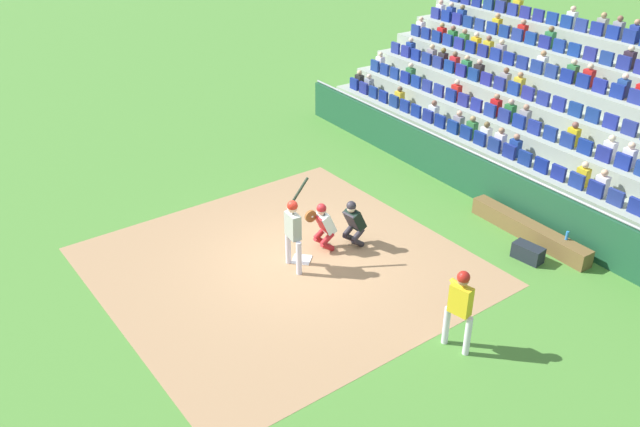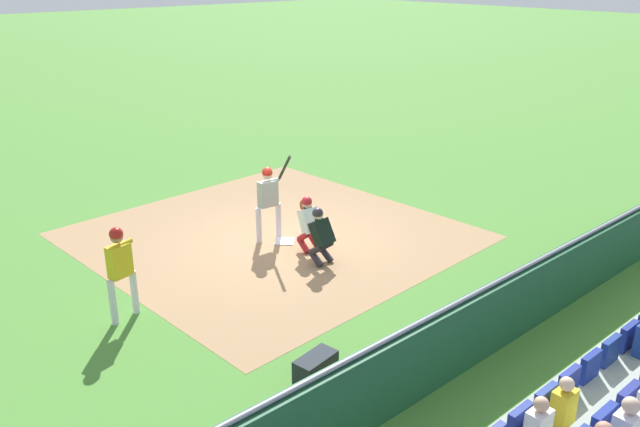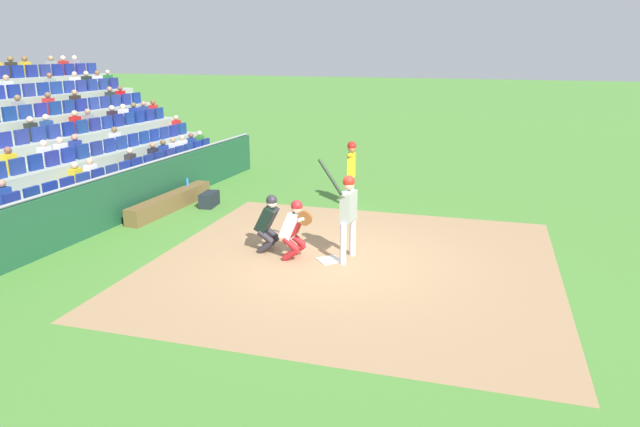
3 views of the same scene
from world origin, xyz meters
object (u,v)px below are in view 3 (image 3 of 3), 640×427
at_px(water_bottle_on_bench, 187,182).
at_px(catcher_crouching, 295,226).
at_px(batter_at_plate, 348,208).
at_px(on_deck_batter, 352,167).
at_px(home_plate_marker, 329,260).
at_px(equipment_duffel_bag, 209,199).
at_px(home_plate_umpire, 268,220).
at_px(dugout_bench, 171,202).

bearing_deg(water_bottle_on_bench, catcher_crouching, 53.49).
distance_m(batter_at_plate, on_deck_batter, 4.35).
xyz_separation_m(home_plate_marker, water_bottle_on_bench, (-3.34, -5.41, 0.53)).
xyz_separation_m(catcher_crouching, water_bottle_on_bench, (-3.48, -4.69, -0.17)).
xyz_separation_m(water_bottle_on_bench, equipment_duffel_bag, (0.35, 0.89, -0.35)).
height_order(home_plate_umpire, on_deck_batter, on_deck_batter).
bearing_deg(equipment_duffel_bag, catcher_crouching, 41.77).
bearing_deg(home_plate_marker, equipment_duffel_bag, -123.49).
distance_m(home_plate_marker, dugout_bench, 5.80).
bearing_deg(on_deck_batter, catcher_crouching, 1.21).
xyz_separation_m(dugout_bench, water_bottle_on_bench, (-1.02, -0.09, 0.33)).
xyz_separation_m(catcher_crouching, equipment_duffel_bag, (-3.12, -3.80, -0.52)).
relative_size(water_bottle_on_bench, equipment_duffel_bag, 0.30).
height_order(home_plate_umpire, water_bottle_on_bench, home_plate_umpire).
height_order(water_bottle_on_bench, on_deck_batter, on_deck_batter).
bearing_deg(water_bottle_on_bench, dugout_bench, 5.22).
xyz_separation_m(home_plate_marker, dugout_bench, (-2.31, -5.31, 0.20)).
xyz_separation_m(home_plate_marker, equipment_duffel_bag, (-2.99, -4.51, 0.18)).
relative_size(catcher_crouching, home_plate_umpire, 1.01).
height_order(batter_at_plate, home_plate_umpire, batter_at_plate).
distance_m(batter_at_plate, home_plate_umpire, 1.80).
height_order(batter_at_plate, catcher_crouching, batter_at_plate).
height_order(batter_at_plate, equipment_duffel_bag, batter_at_plate).
bearing_deg(home_plate_marker, home_plate_umpire, -95.39).
distance_m(batter_at_plate, equipment_duffel_bag, 5.67).
xyz_separation_m(home_plate_umpire, dugout_bench, (-2.18, -3.89, -0.47)).
bearing_deg(water_bottle_on_bench, home_plate_umpire, 51.22).
bearing_deg(home_plate_umpire, dugout_bench, -119.24).
height_order(equipment_duffel_bag, on_deck_batter, on_deck_batter).
relative_size(home_plate_umpire, equipment_duffel_bag, 1.76).
relative_size(home_plate_marker, batter_at_plate, 0.21).
distance_m(batter_at_plate, catcher_crouching, 1.16).
distance_m(dugout_bench, on_deck_batter, 5.03).
xyz_separation_m(batter_at_plate, home_plate_umpire, (0.05, -1.75, -0.42)).
distance_m(catcher_crouching, home_plate_umpire, 0.76).
distance_m(water_bottle_on_bench, on_deck_batter, 4.75).
bearing_deg(home_plate_umpire, equipment_duffel_bag, -132.69).
relative_size(home_plate_marker, water_bottle_on_bench, 2.02).
bearing_deg(batter_at_plate, equipment_duffel_bag, -120.07).
xyz_separation_m(water_bottle_on_bench, on_deck_batter, (-1.04, 4.60, 0.55)).
bearing_deg(home_plate_marker, on_deck_batter, -169.54).
bearing_deg(catcher_crouching, home_plate_umpire, -111.04).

